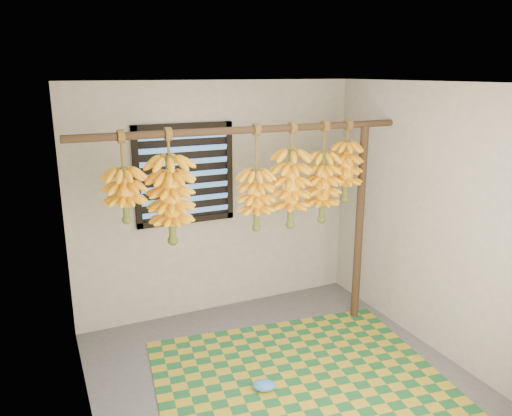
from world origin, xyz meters
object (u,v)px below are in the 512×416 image
banana_bunch_c (256,199)px  banana_bunch_a (125,195)px  banana_bunch_d (291,189)px  plastic_bag (264,386)px  woven_mat (298,377)px  banana_bunch_e (323,187)px  banana_bunch_b (171,200)px  banana_bunch_f (346,171)px  support_post (359,225)px

banana_bunch_c → banana_bunch_a: bearing=180.0°
banana_bunch_a → banana_bunch_d: same height
banana_bunch_c → plastic_bag: bearing=-109.9°
woven_mat → banana_bunch_d: 1.64m
banana_bunch_c → banana_bunch_e: 0.69m
woven_mat → plastic_bag: bearing=-172.8°
banana_bunch_e → woven_mat: bearing=-130.9°
banana_bunch_a → banana_bunch_b: size_ratio=0.76×
woven_mat → banana_bunch_e: banana_bunch_e is taller
banana_bunch_a → banana_bunch_d: bearing=-0.0°
plastic_bag → banana_bunch_e: banana_bunch_e is taller
banana_bunch_a → banana_bunch_c: same height
banana_bunch_b → banana_bunch_e: 1.45m
banana_bunch_e → banana_bunch_f: 0.28m
banana_bunch_b → banana_bunch_c: 0.77m
support_post → banana_bunch_e: bearing=180.0°
plastic_bag → banana_bunch_a: size_ratio=0.26×
banana_bunch_c → banana_bunch_f: (0.93, -0.00, 0.18)m
plastic_bag → banana_bunch_d: bearing=50.6°
banana_bunch_e → support_post: bearing=0.0°
banana_bunch_f → support_post: bearing=0.0°
woven_mat → banana_bunch_c: bearing=95.1°
support_post → woven_mat: bearing=-146.1°
woven_mat → plastic_bag: plastic_bag is taller
banana_bunch_d → banana_bunch_f: size_ratio=1.24×
banana_bunch_a → woven_mat: bearing=-30.9°
banana_bunch_e → banana_bunch_d: bearing=180.0°
support_post → banana_bunch_c: (-1.13, 0.00, 0.38)m
banana_bunch_b → banana_bunch_c: size_ratio=1.01×
banana_bunch_d → banana_bunch_f: (0.59, 0.00, 0.11)m
plastic_bag → banana_bunch_f: bearing=32.1°
banana_bunch_a → banana_bunch_e: (1.82, -0.00, -0.11)m
banana_bunch_f → banana_bunch_e: bearing=180.0°
plastic_bag → banana_bunch_e: size_ratio=0.20×
support_post → woven_mat: 1.62m
plastic_bag → banana_bunch_b: banana_bunch_b is taller
banana_bunch_f → woven_mat: bearing=-140.5°
banana_bunch_c → banana_bunch_d: size_ratio=0.98×
banana_bunch_a → banana_bunch_f: same height
banana_bunch_d → banana_bunch_c: bearing=180.0°
banana_bunch_d → banana_bunch_a: bearing=180.0°
plastic_bag → banana_bunch_f: size_ratio=0.25×
support_post → banana_bunch_c: size_ratio=2.12×
banana_bunch_b → banana_bunch_c: (0.77, 0.00, -0.08)m
banana_bunch_c → banana_bunch_f: 0.95m
banana_bunch_d → banana_bunch_b: bearing=180.0°
banana_bunch_a → banana_bunch_f: (2.07, -0.00, 0.02)m
banana_bunch_b → banana_bunch_d: bearing=0.0°
support_post → banana_bunch_f: banana_bunch_f is taller
woven_mat → banana_bunch_d: size_ratio=2.42×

